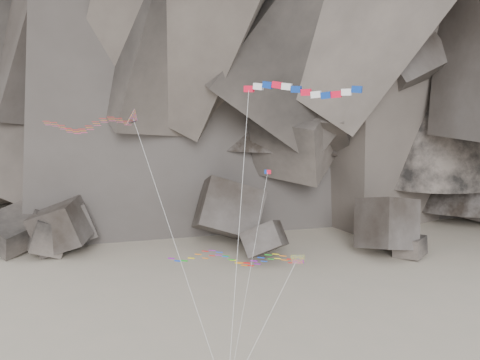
# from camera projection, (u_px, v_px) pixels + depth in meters

# --- Properties ---
(boulder_field) EXTENTS (64.03, 17.36, 11.44)m
(boulder_field) POSITION_uv_depth(u_px,v_px,m) (180.00, 232.00, 87.54)
(boulder_field) COLOR #47423F
(boulder_field) RESTS_ON ground
(delta_kite) EXTENTS (20.14, 14.84, 21.66)m
(delta_kite) POSITION_uv_depth(u_px,v_px,m) (84.00, 124.00, 57.76)
(delta_kite) COLOR red
(delta_kite) RESTS_ON ground
(banner_kite) EXTENTS (9.97, 8.49, 24.38)m
(banner_kite) POSITION_uv_depth(u_px,v_px,m) (301.00, 91.00, 48.25)
(banner_kite) COLOR red
(banner_kite) RESTS_ON ground
(parafoil_kite) EXTENTS (12.62, 7.90, 9.93)m
(parafoil_kite) POSITION_uv_depth(u_px,v_px,m) (228.00, 257.00, 52.42)
(parafoil_kite) COLOR yellow
(parafoil_kite) RESTS_ON ground
(pennant_kite) EXTENTS (2.72, 8.31, 16.86)m
(pennant_kite) POSITION_uv_depth(u_px,v_px,m) (260.00, 215.00, 50.38)
(pennant_kite) COLOR red
(pennant_kite) RESTS_ON ground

